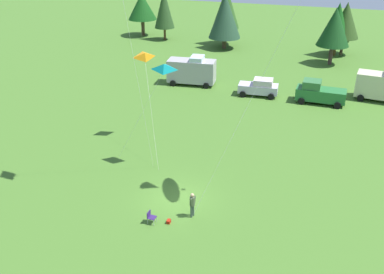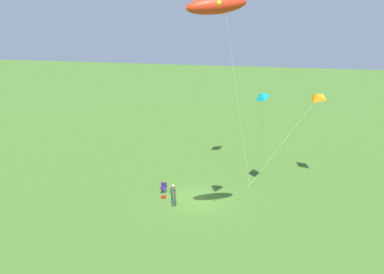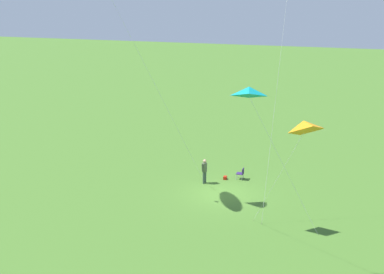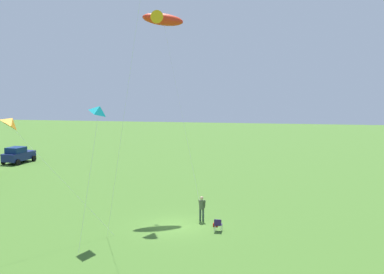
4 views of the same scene
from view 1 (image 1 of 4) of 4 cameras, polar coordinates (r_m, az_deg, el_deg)
The scene contains 11 objects.
ground_plane at distance 31.05m, azimuth -1.88°, elevation -7.91°, with size 160.00×160.00×0.00m, color #3F6924.
person_kite_flyer at distance 28.85m, azimuth 0.04°, elevation -8.39°, with size 0.42×0.54×1.74m.
folding_chair at distance 28.72m, azimuth -5.27°, elevation -9.99°, with size 0.51×0.51×0.82m.
backpack_on_grass at distance 28.84m, azimuth -2.99°, elevation -10.66°, with size 0.32×0.22×0.22m, color #A21D0C.
van_motorhome_grey at distance 52.06m, azimuth -0.03°, elevation 8.45°, with size 5.57×2.97×3.34m.
car_silver_compact at distance 49.26m, azimuth 8.53°, elevation 6.28°, with size 4.29×2.39×1.89m.
truck_green_flatbed at distance 48.50m, azimuth 15.85°, elevation 5.43°, with size 5.08×2.57×2.34m.
van_camper_beige at distance 51.22m, azimuth 23.15°, elevation 6.03°, with size 5.64×3.16×3.34m.
treeline_distant at distance 66.68m, azimuth 18.04°, elevation 14.10°, with size 55.99×12.15×8.73m.
kite_delta_orange at distance 37.04m, azimuth -5.98°, elevation 10.19°, with size 3.71×5.88×7.77m.
kite_delta_teal at distance 32.04m, azimuth -3.60°, elevation 8.80°, with size 4.91×1.21×8.27m.
Camera 1 is at (8.57, -24.32, 17.29)m, focal length 42.00 mm.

